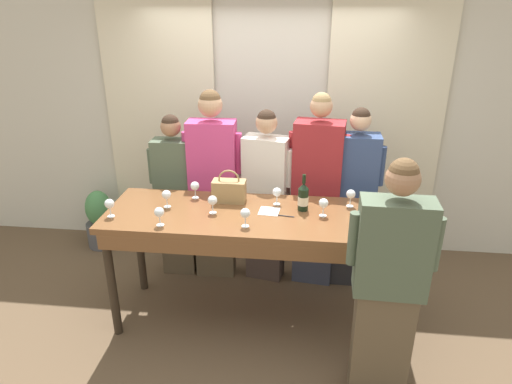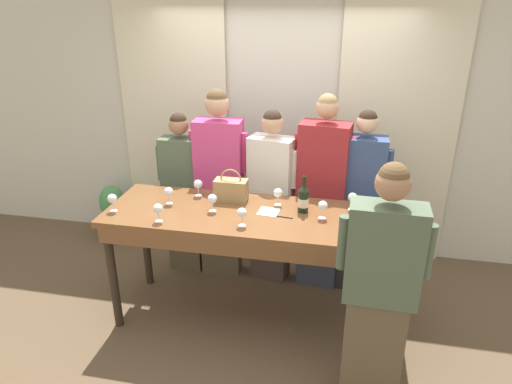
# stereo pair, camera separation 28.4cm
# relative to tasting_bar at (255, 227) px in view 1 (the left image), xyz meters

# --- Properties ---
(ground_plane) EXTENTS (18.00, 18.00, 0.00)m
(ground_plane) POSITION_rel_tasting_bar_xyz_m (0.00, 0.03, -0.90)
(ground_plane) COLOR brown
(wall_back) EXTENTS (12.00, 0.06, 2.80)m
(wall_back) POSITION_rel_tasting_bar_xyz_m (0.00, 1.43, 0.50)
(wall_back) COLOR beige
(wall_back) RESTS_ON ground_plane
(curtain_panel_left) EXTENTS (1.14, 0.03, 2.69)m
(curtain_panel_left) POSITION_rel_tasting_bar_xyz_m (-1.13, 1.36, 0.45)
(curtain_panel_left) COLOR beige
(curtain_panel_left) RESTS_ON ground_plane
(curtain_panel_right) EXTENTS (1.14, 0.03, 2.69)m
(curtain_panel_right) POSITION_rel_tasting_bar_xyz_m (1.13, 1.36, 0.45)
(curtain_panel_right) COLOR beige
(curtain_panel_right) RESTS_ON ground_plane
(tasting_bar) EXTENTS (2.36, 0.79, 1.01)m
(tasting_bar) POSITION_rel_tasting_bar_xyz_m (0.00, 0.00, 0.00)
(tasting_bar) COLOR brown
(tasting_bar) RESTS_ON ground_plane
(wine_bottle) EXTENTS (0.09, 0.09, 0.30)m
(wine_bottle) POSITION_rel_tasting_bar_xyz_m (0.37, 0.13, 0.22)
(wine_bottle) COLOR black
(wine_bottle) RESTS_ON tasting_bar
(handbag) EXTENTS (0.27, 0.14, 0.28)m
(handbag) POSITION_rel_tasting_bar_xyz_m (-0.24, 0.24, 0.20)
(handbag) COLOR #997A4C
(handbag) RESTS_ON tasting_bar
(wine_glass_front_left) EXTENTS (0.07, 0.07, 0.15)m
(wine_glass_front_left) POSITION_rel_tasting_bar_xyz_m (-1.10, -0.15, 0.21)
(wine_glass_front_left) COLOR white
(wine_glass_front_left) RESTS_ON tasting_bar
(wine_glass_front_mid) EXTENTS (0.07, 0.07, 0.15)m
(wine_glass_front_mid) POSITION_rel_tasting_bar_xyz_m (-0.72, 0.07, 0.21)
(wine_glass_front_mid) COLOR white
(wine_glass_front_mid) RESTS_ON tasting_bar
(wine_glass_front_right) EXTENTS (0.07, 0.07, 0.15)m
(wine_glass_front_right) POSITION_rel_tasting_bar_xyz_m (-0.05, -0.20, 0.21)
(wine_glass_front_right) COLOR white
(wine_glass_front_right) RESTS_ON tasting_bar
(wine_glass_center_left) EXTENTS (0.07, 0.07, 0.15)m
(wine_glass_center_left) POSITION_rel_tasting_bar_xyz_m (0.53, 0.04, 0.21)
(wine_glass_center_left) COLOR white
(wine_glass_center_left) RESTS_ON tasting_bar
(wine_glass_center_mid) EXTENTS (0.07, 0.07, 0.15)m
(wine_glass_center_mid) POSITION_rel_tasting_bar_xyz_m (-0.68, -0.25, 0.21)
(wine_glass_center_mid) COLOR white
(wine_glass_center_mid) RESTS_ON tasting_bar
(wine_glass_center_right) EXTENTS (0.07, 0.07, 0.15)m
(wine_glass_center_right) POSITION_rel_tasting_bar_xyz_m (0.16, 0.22, 0.21)
(wine_glass_center_right) COLOR white
(wine_glass_center_right) RESTS_ON tasting_bar
(wine_glass_back_left) EXTENTS (0.07, 0.07, 0.15)m
(wine_glass_back_left) POSITION_rel_tasting_bar_xyz_m (0.75, 0.24, 0.21)
(wine_glass_back_left) COLOR white
(wine_glass_back_left) RESTS_ON tasting_bar
(wine_glass_back_mid) EXTENTS (0.07, 0.07, 0.15)m
(wine_glass_back_mid) POSITION_rel_tasting_bar_xyz_m (-0.33, -0.00, 0.21)
(wine_glass_back_mid) COLOR white
(wine_glass_back_mid) RESTS_ON tasting_bar
(wine_glass_back_right) EXTENTS (0.07, 0.07, 0.15)m
(wine_glass_back_right) POSITION_rel_tasting_bar_xyz_m (-0.53, 0.27, 0.21)
(wine_glass_back_right) COLOR white
(wine_glass_back_right) RESTS_ON tasting_bar
(napkin) EXTENTS (0.17, 0.17, 0.00)m
(napkin) POSITION_rel_tasting_bar_xyz_m (0.11, 0.07, 0.11)
(napkin) COLOR white
(napkin) RESTS_ON tasting_bar
(pen) EXTENTS (0.13, 0.03, 0.01)m
(pen) POSITION_rel_tasting_bar_xyz_m (0.25, -0.00, 0.11)
(pen) COLOR black
(pen) RESTS_ON tasting_bar
(guest_olive_jacket) EXTENTS (0.49, 0.22, 1.61)m
(guest_olive_jacket) POSITION_rel_tasting_bar_xyz_m (-0.84, 0.70, -0.07)
(guest_olive_jacket) COLOR brown
(guest_olive_jacket) RESTS_ON ground_plane
(guest_pink_top) EXTENTS (0.55, 0.25, 1.84)m
(guest_pink_top) POSITION_rel_tasting_bar_xyz_m (-0.47, 0.70, 0.05)
(guest_pink_top) COLOR brown
(guest_pink_top) RESTS_ON ground_plane
(guest_cream_sweater) EXTENTS (0.52, 0.31, 1.68)m
(guest_cream_sweater) POSITION_rel_tasting_bar_xyz_m (0.03, 0.70, -0.04)
(guest_cream_sweater) COLOR #473833
(guest_cream_sweater) RESTS_ON ground_plane
(guest_striped_shirt) EXTENTS (0.55, 0.32, 1.84)m
(guest_striped_shirt) POSITION_rel_tasting_bar_xyz_m (0.49, 0.70, 0.03)
(guest_striped_shirt) COLOR #383D51
(guest_striped_shirt) RESTS_ON ground_plane
(guest_navy_coat) EXTENTS (0.49, 0.25, 1.72)m
(guest_navy_coat) POSITION_rel_tasting_bar_xyz_m (0.83, 0.70, -0.02)
(guest_navy_coat) COLOR #28282D
(guest_navy_coat) RESTS_ON ground_plane
(host_pouring) EXTENTS (0.57, 0.23, 1.73)m
(host_pouring) POSITION_rel_tasting_bar_xyz_m (0.94, -0.65, -0.01)
(host_pouring) COLOR brown
(host_pouring) RESTS_ON ground_plane
(potted_plant) EXTENTS (0.32, 0.32, 0.65)m
(potted_plant) POSITION_rel_tasting_bar_xyz_m (-1.84, 1.10, -0.59)
(potted_plant) COLOR #4C4C51
(potted_plant) RESTS_ON ground_plane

